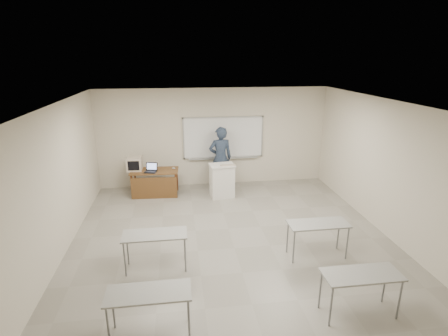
{
  "coord_description": "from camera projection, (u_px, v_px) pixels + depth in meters",
  "views": [
    {
      "loc": [
        -1.11,
        -6.44,
        3.9
      ],
      "look_at": [
        0.08,
        2.2,
        1.09
      ],
      "focal_mm": 28.0,
      "sensor_mm": 36.0,
      "label": 1
    }
  ],
  "objects": [
    {
      "name": "whiteboard",
      "position": [
        223.0,
        138.0,
        10.73
      ],
      "size": [
        2.48,
        0.1,
        1.31
      ],
      "color": "white",
      "rests_on": "floor"
    },
    {
      "name": "instructor_desk",
      "position": [
        155.0,
        179.0,
        10.02
      ],
      "size": [
        1.36,
        0.68,
        0.75
      ],
      "rotation": [
        0.0,
        0.0,
        -0.05
      ],
      "color": "brown",
      "rests_on": "floor"
    },
    {
      "name": "keyboard",
      "position": [
        228.0,
        165.0,
        9.76
      ],
      "size": [
        0.43,
        0.17,
        0.02
      ],
      "primitive_type": "cube",
      "rotation": [
        0.0,
        0.0,
        0.07
      ],
      "color": "#B9A996",
      "rests_on": "podium"
    },
    {
      "name": "crt_monitor",
      "position": [
        135.0,
        163.0,
        10.05
      ],
      "size": [
        0.42,
        0.46,
        0.39
      ],
      "rotation": [
        0.0,
        0.0,
        -0.06
      ],
      "color": "#B9A996",
      "rests_on": "instructor_desk"
    },
    {
      "name": "laptop",
      "position": [
        150.0,
        170.0,
        9.91
      ],
      "size": [
        0.33,
        0.3,
        0.24
      ],
      "rotation": [
        0.0,
        0.0,
        -0.25
      ],
      "color": "black",
      "rests_on": "instructor_desk"
    },
    {
      "name": "presenter",
      "position": [
        220.0,
        158.0,
        10.5
      ],
      "size": [
        0.74,
        0.52,
        1.92
      ],
      "primitive_type": "imported",
      "rotation": [
        0.0,
        0.0,
        3.22
      ],
      "color": "black",
      "rests_on": "floor"
    },
    {
      "name": "podium",
      "position": [
        222.0,
        181.0,
        10.0
      ],
      "size": [
        0.69,
        0.5,
        0.97
      ],
      "rotation": [
        0.0,
        0.0,
        0.11
      ],
      "color": "silver",
      "rests_on": "floor"
    },
    {
      "name": "student_desks",
      "position": [
        248.0,
        255.0,
        5.93
      ],
      "size": [
        4.4,
        2.2,
        0.73
      ],
      "color": "#A09F9B",
      "rests_on": "floor"
    },
    {
      "name": "mouse",
      "position": [
        174.0,
        168.0,
        10.17
      ],
      "size": [
        0.11,
        0.07,
        0.04
      ],
      "primitive_type": "ellipsoid",
      "rotation": [
        0.0,
        0.0,
        0.06
      ],
      "color": "#AEB1B7",
      "rests_on": "instructor_desk"
    },
    {
      "name": "floor",
      "position": [
        234.0,
        248.0,
        7.41
      ],
      "size": [
        7.0,
        8.0,
        0.01
      ],
      "primitive_type": "cube",
      "color": "gray",
      "rests_on": "ground"
    }
  ]
}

